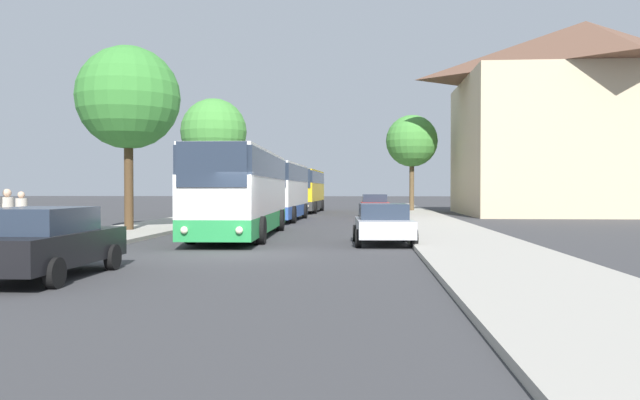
# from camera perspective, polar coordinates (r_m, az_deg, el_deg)

# --- Properties ---
(ground_plane) EXTENTS (300.00, 300.00, 0.00)m
(ground_plane) POSITION_cam_1_polar(r_m,az_deg,el_deg) (19.17, -6.21, -4.87)
(ground_plane) COLOR #38383A
(ground_plane) RESTS_ON ground
(sidewalk_left) EXTENTS (4.00, 120.00, 0.15)m
(sidewalk_left) POSITION_cam_1_polar(r_m,az_deg,el_deg) (21.54, -24.90, -4.11)
(sidewalk_left) COLOR #A39E93
(sidewalk_left) RESTS_ON ground_plane
(sidewalk_right) EXTENTS (4.00, 120.00, 0.15)m
(sidewalk_right) POSITION_cam_1_polar(r_m,az_deg,el_deg) (19.19, 14.89, -4.66)
(sidewalk_right) COLOR #A39E93
(sidewalk_right) RESTS_ON ground_plane
(building_right_background) EXTENTS (18.20, 14.34, 14.68)m
(building_right_background) POSITION_cam_1_polar(r_m,az_deg,el_deg) (51.70, 23.08, 6.90)
(building_right_background) COLOR #C6B28E
(building_right_background) RESTS_ON ground_plane
(bus_front) EXTENTS (3.11, 12.12, 3.49)m
(bus_front) POSITION_cam_1_polar(r_m,az_deg,el_deg) (25.81, -7.17, 0.78)
(bus_front) COLOR #238942
(bus_front) RESTS_ON ground_plane
(bus_middle) EXTENTS (2.91, 10.20, 3.51)m
(bus_middle) POSITION_cam_1_polar(r_m,az_deg,el_deg) (38.67, -3.75, 0.87)
(bus_middle) COLOR #2D519E
(bus_middle) RESTS_ON ground_plane
(bus_rear) EXTENTS (2.88, 10.58, 3.51)m
(bus_rear) POSITION_cam_1_polar(r_m,az_deg,el_deg) (52.58, -1.44, 0.91)
(bus_rear) COLOR #2D2D2D
(bus_rear) RESTS_ON ground_plane
(parked_car_left_curb) EXTENTS (2.15, 4.59, 1.56)m
(parked_car_left_curb) POSITION_cam_1_polar(r_m,az_deg,el_deg) (14.98, -24.03, -3.50)
(parked_car_left_curb) COLOR black
(parked_car_left_curb) RESTS_ON ground_plane
(parked_car_right_near) EXTENTS (2.22, 4.06, 1.44)m
(parked_car_right_near) POSITION_cam_1_polar(r_m,az_deg,el_deg) (22.20, 5.81, -2.12)
(parked_car_right_near) COLOR #B7B7BC
(parked_car_right_near) RESTS_ON ground_plane
(parked_car_right_far) EXTENTS (2.13, 4.64, 1.59)m
(parked_car_right_far) POSITION_cam_1_polar(r_m,az_deg,el_deg) (43.39, 5.01, -0.49)
(parked_car_right_far) COLOR red
(parked_car_right_far) RESTS_ON ground_plane
(pedestrian_waiting_near) EXTENTS (0.36, 0.36, 1.82)m
(pedestrian_waiting_near) POSITION_cam_1_polar(r_m,az_deg,el_deg) (19.73, -26.68, -1.68)
(pedestrian_waiting_near) COLOR #23232D
(pedestrian_waiting_near) RESTS_ON sidewalk_left
(pedestrian_walking_back) EXTENTS (0.36, 0.36, 1.73)m
(pedestrian_walking_back) POSITION_cam_1_polar(r_m,az_deg,el_deg) (22.51, -25.63, -1.47)
(pedestrian_walking_back) COLOR #23232D
(pedestrian_walking_back) RESTS_ON sidewalk_left
(tree_left_near) EXTENTS (4.76, 4.76, 8.36)m
(tree_left_near) POSITION_cam_1_polar(r_m,az_deg,el_deg) (46.01, -9.69, 6.17)
(tree_left_near) COLOR #47331E
(tree_left_near) RESTS_ON sidewalk_left
(tree_left_far) EXTENTS (4.57, 4.57, 8.17)m
(tree_left_far) POSITION_cam_1_polar(r_m,az_deg,el_deg) (29.36, -17.12, 8.89)
(tree_left_far) COLOR #47331E
(tree_left_far) RESTS_ON sidewalk_left
(tree_right_near) EXTENTS (4.39, 4.39, 8.09)m
(tree_right_near) POSITION_cam_1_polar(r_m,az_deg,el_deg) (53.71, 8.40, 5.34)
(tree_right_near) COLOR brown
(tree_right_near) RESTS_ON sidewalk_right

